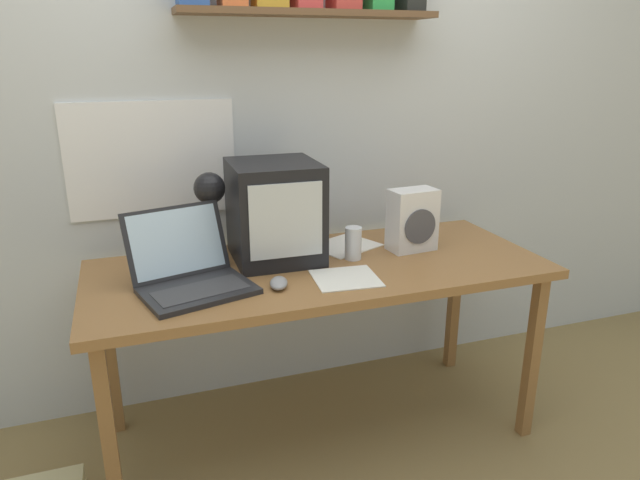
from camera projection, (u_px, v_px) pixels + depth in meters
The scene contains 11 objects.
ground_plane at pixel (320, 430), 2.39m from camera, with size 12.00×12.00×0.00m, color olive.
back_wall at pixel (283, 101), 2.41m from camera, with size 5.60×0.24×2.60m.
corner_desk at pixel (320, 280), 2.18m from camera, with size 1.71×0.70×0.74m.
crt_monitor at pixel (275, 211), 2.17m from camera, with size 0.33×0.36×0.38m.
laptop at pixel (189, 269), 1.94m from camera, with size 0.43×0.43×0.25m.
desk_lamp at pixel (209, 195), 2.12m from camera, with size 0.12×0.18×0.35m.
juice_glass at pixel (353, 245), 2.20m from camera, with size 0.06×0.06×0.13m.
space_heater at pixel (412, 220), 2.29m from camera, with size 0.20×0.13×0.25m.
computer_mouse at pixel (279, 283), 1.95m from camera, with size 0.09×0.12×0.03m.
open_notebook at pixel (346, 278), 2.03m from camera, with size 0.24×0.23×0.00m.
printed_handout at pixel (344, 246), 2.37m from camera, with size 0.32×0.30×0.00m.
Camera 1 is at (-0.66, -1.91, 1.51)m, focal length 32.00 mm.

